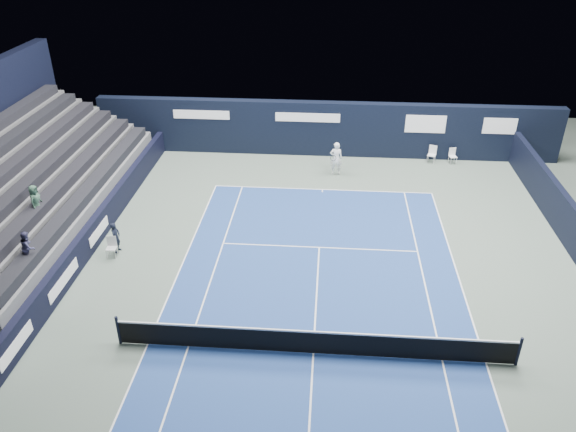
# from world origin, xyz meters

# --- Properties ---
(ground) EXTENTS (48.00, 48.00, 0.00)m
(ground) POSITION_xyz_m (0.00, 2.00, 0.00)
(ground) COLOR #526256
(ground) RESTS_ON ground
(court_surface) EXTENTS (10.97, 23.77, 0.01)m
(court_surface) POSITION_xyz_m (0.00, 0.00, 0.00)
(court_surface) COLOR navy
(court_surface) RESTS_ON ground
(folding_chair_back_a) EXTENTS (0.54, 0.53, 0.97)m
(folding_chair_back_a) POSITION_xyz_m (6.00, 15.84, 0.55)
(folding_chair_back_a) COLOR silver
(folding_chair_back_a) RESTS_ON ground
(folding_chair_back_b) EXTENTS (0.46, 0.45, 0.87)m
(folding_chair_back_b) POSITION_xyz_m (7.13, 15.81, 0.50)
(folding_chair_back_b) COLOR white
(folding_chair_back_b) RESTS_ON ground
(line_judge_chair) EXTENTS (0.42, 0.41, 0.89)m
(line_judge_chair) POSITION_xyz_m (-8.48, 5.11, 0.51)
(line_judge_chair) COLOR silver
(line_judge_chair) RESTS_ON ground
(line_judge) EXTENTS (0.38, 0.53, 1.35)m
(line_judge) POSITION_xyz_m (-8.39, 5.46, 0.68)
(line_judge) COLOR black
(line_judge) RESTS_ON ground
(court_markings) EXTENTS (11.03, 23.83, 0.00)m
(court_markings) POSITION_xyz_m (0.00, 0.00, 0.01)
(court_markings) COLOR white
(court_markings) RESTS_ON court_surface
(tennis_net) EXTENTS (12.90, 0.10, 1.10)m
(tennis_net) POSITION_xyz_m (0.00, 0.00, 0.51)
(tennis_net) COLOR black
(tennis_net) RESTS_ON ground
(back_sponsor_wall) EXTENTS (26.00, 0.63, 3.10)m
(back_sponsor_wall) POSITION_xyz_m (0.01, 16.50, 1.55)
(back_sponsor_wall) COLOR black
(back_sponsor_wall) RESTS_ON ground
(side_barrier_left) EXTENTS (0.33, 22.00, 1.20)m
(side_barrier_left) POSITION_xyz_m (-9.50, 5.97, 0.60)
(side_barrier_left) COLOR black
(side_barrier_left) RESTS_ON ground
(spectator_stand) EXTENTS (6.00, 18.00, 6.40)m
(spectator_stand) POSITION_xyz_m (-13.27, 6.98, 1.95)
(spectator_stand) COLOR #545457
(spectator_stand) RESTS_ON ground
(tennis_player) EXTENTS (0.68, 0.84, 1.81)m
(tennis_player) POSITION_xyz_m (0.64, 13.83, 0.91)
(tennis_player) COLOR white
(tennis_player) RESTS_ON ground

